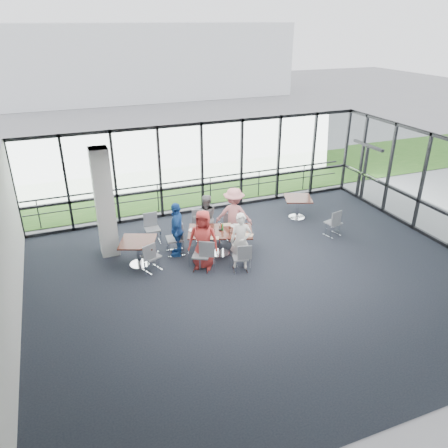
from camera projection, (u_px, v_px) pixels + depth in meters
name	position (u px, v px, depth m)	size (l,w,h in m)	color
floor	(264.00, 280.00, 11.67)	(12.00, 10.00, 0.02)	black
ceiling	(269.00, 164.00, 10.30)	(12.00, 10.00, 0.04)	silver
wall_left	(6.00, 272.00, 8.98)	(0.10, 10.00, 3.20)	silver
wall_front	(411.00, 354.00, 6.78)	(12.00, 0.10, 3.20)	silver
curtain_wall_back	(202.00, 168.00, 15.18)	(12.00, 0.10, 3.20)	white
curtain_wall_right	(447.00, 194.00, 12.98)	(0.10, 10.00, 3.20)	white
exit_door	(364.00, 173.00, 16.37)	(0.12, 1.60, 2.10)	black
structural_column	(104.00, 203.00, 12.30)	(0.50, 0.50, 3.20)	silver
apron	(167.00, 170.00, 20.08)	(80.00, 70.00, 0.02)	gray
grass_strip	(180.00, 184.00, 18.38)	(80.00, 5.00, 0.01)	#1B4E15
hangar_main	(145.00, 60.00, 38.61)	(24.00, 10.00, 6.00)	white
guard_rail	(197.00, 192.00, 16.16)	(0.06, 0.06, 12.00)	#2D2D33
main_table	(220.00, 235.00, 12.69)	(2.08, 1.60, 0.75)	#3E2012
side_table_left	(138.00, 244.00, 12.09)	(1.23, 1.23, 0.75)	#3E2012
side_table_right	(298.00, 201.00, 15.00)	(1.15, 1.15, 0.75)	#3E2012
diner_near_left	(203.00, 240.00, 11.91)	(0.83, 0.54, 1.70)	#B8312E
diner_near_right	(241.00, 241.00, 11.92)	(0.59, 0.43, 1.62)	white
diner_far_left	(206.00, 218.00, 13.39)	(0.74, 0.46, 1.53)	gray
diner_far_right	(234.00, 215.00, 13.35)	(1.13, 0.58, 1.74)	pink
diner_end	(177.00, 229.00, 12.56)	(0.96, 0.53, 1.64)	#1D4E9F
chair_main_nl	(201.00, 255.00, 11.92)	(0.45, 0.45, 0.91)	slate
chair_main_nr	(240.00, 257.00, 11.91)	(0.40, 0.40, 0.82)	slate
chair_main_fl	(203.00, 226.00, 13.60)	(0.45, 0.45, 0.92)	slate
chair_main_fr	(234.00, 227.00, 13.63)	(0.40, 0.40, 0.82)	slate
chair_main_end	(175.00, 239.00, 12.75)	(0.48, 0.48, 0.98)	slate
chair_spare_la	(151.00, 256.00, 11.91)	(0.42, 0.42, 0.87)	slate
chair_spare_lb	(152.00, 229.00, 13.40)	(0.44, 0.44, 0.90)	slate
chair_spare_r	(333.00, 223.00, 13.84)	(0.44, 0.44, 0.89)	slate
plate_nl	(201.00, 235.00, 12.37)	(0.24, 0.24, 0.01)	white
plate_nr	(239.00, 236.00, 12.30)	(0.25, 0.25, 0.01)	white
plate_fl	(205.00, 226.00, 12.89)	(0.24, 0.24, 0.01)	white
plate_fr	(235.00, 226.00, 12.92)	(0.27, 0.27, 0.01)	white
plate_end	(193.00, 230.00, 12.66)	(0.26, 0.26, 0.01)	white
tumbler_a	(214.00, 232.00, 12.42)	(0.07, 0.07, 0.13)	white
tumbler_b	(230.00, 230.00, 12.48)	(0.07, 0.07, 0.15)	white
tumbler_c	(220.00, 225.00, 12.83)	(0.07, 0.07, 0.13)	white
tumbler_d	(197.00, 232.00, 12.43)	(0.07, 0.07, 0.13)	white
menu_a	(214.00, 238.00, 12.22)	(0.29, 0.20, 0.00)	silver
menu_b	(248.00, 235.00, 12.40)	(0.30, 0.21, 0.00)	silver
menu_c	(226.00, 225.00, 13.01)	(0.30, 0.21, 0.00)	silver
condiment_caddy	(221.00, 230.00, 12.65)	(0.10, 0.07, 0.04)	black
ketchup_bottle	(222.00, 227.00, 12.68)	(0.06, 0.06, 0.18)	#9A2912
green_bottle	(223.00, 227.00, 12.62)	(0.05, 0.05, 0.20)	#227F31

